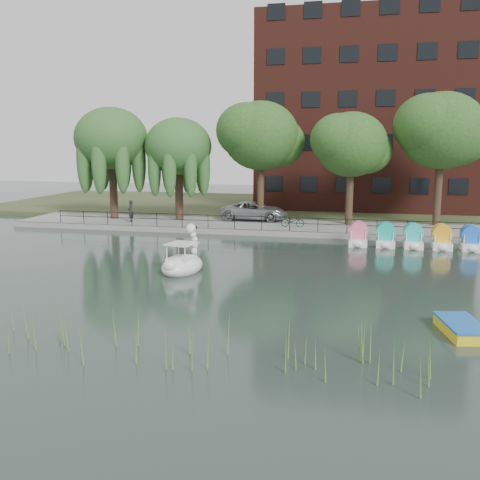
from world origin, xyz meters
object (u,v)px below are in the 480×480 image
(bicycle, at_px, (293,220))
(yellow_rowboat, at_px, (462,328))
(swan_boat, at_px, (183,262))
(minivan, at_px, (254,209))
(pedestrian, at_px, (131,210))

(bicycle, bearing_deg, yellow_rowboat, -161.85)
(swan_boat, xyz_separation_m, yellow_rowboat, (12.32, -6.54, -0.29))
(minivan, xyz_separation_m, bicycle, (3.51, -3.07, -0.35))
(bicycle, xyz_separation_m, swan_boat, (-3.89, -13.71, -0.38))
(yellow_rowboat, bearing_deg, bicycle, 101.25)
(swan_boat, bearing_deg, bicycle, 85.74)
(bicycle, bearing_deg, minivan, 44.38)
(minivan, distance_m, yellow_rowboat, 26.21)
(pedestrian, bearing_deg, minivan, 102.13)
(swan_boat, relative_size, yellow_rowboat, 1.20)
(bicycle, relative_size, yellow_rowboat, 0.66)
(minivan, bearing_deg, pedestrian, 109.88)
(swan_boat, bearing_deg, yellow_rowboat, -16.38)
(minivan, height_order, yellow_rowboat, minivan)
(minivan, height_order, bicycle, minivan)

